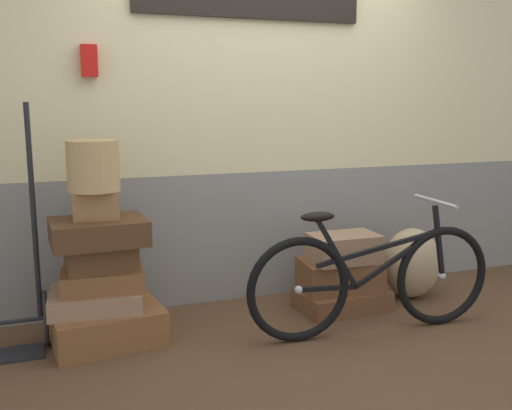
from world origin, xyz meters
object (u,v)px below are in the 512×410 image
(suitcase_0, at_px, (107,326))
(suitcase_7, at_px, (340,275))
(suitcase_5, at_px, (96,205))
(suitcase_1, at_px, (96,299))
(suitcase_8, at_px, (344,248))
(suitcase_3, at_px, (101,256))
(suitcase_4, at_px, (99,232))
(bicycle, at_px, (372,279))
(wicker_basket, at_px, (93,166))
(luggage_trolley, at_px, (8,299))
(suitcase_6, at_px, (342,299))
(suitcase_2, at_px, (103,278))
(burlap_sack, at_px, (411,263))

(suitcase_0, height_order, suitcase_7, suitcase_7)
(suitcase_5, xyz_separation_m, suitcase_7, (1.66, 0.02, -0.62))
(suitcase_1, height_order, suitcase_8, suitcase_8)
(suitcase_3, bearing_deg, suitcase_4, -114.50)
(suitcase_8, distance_m, bicycle, 0.44)
(suitcase_3, bearing_deg, suitcase_0, -51.16)
(suitcase_4, xyz_separation_m, suitcase_5, (-0.01, 0.03, 0.16))
(suitcase_3, distance_m, wicker_basket, 0.55)
(suitcase_0, xyz_separation_m, suitcase_8, (1.64, 0.00, 0.35))
(bicycle, bearing_deg, suitcase_8, 86.63)
(wicker_basket, relative_size, luggage_trolley, 0.21)
(suitcase_0, bearing_deg, suitcase_8, -6.00)
(suitcase_0, height_order, suitcase_6, suitcase_0)
(wicker_basket, bearing_deg, suitcase_6, -0.00)
(suitcase_7, height_order, suitcase_8, suitcase_8)
(suitcase_2, distance_m, bicycle, 1.69)
(suitcase_1, height_order, luggage_trolley, luggage_trolley)
(suitcase_0, height_order, suitcase_8, suitcase_8)
(suitcase_3, xyz_separation_m, luggage_trolley, (-0.54, 0.08, -0.23))
(suitcase_7, height_order, bicycle, bicycle)
(suitcase_5, bearing_deg, suitcase_3, -11.04)
(suitcase_3, xyz_separation_m, suitcase_6, (1.66, 0.00, -0.48))
(suitcase_0, xyz_separation_m, suitcase_7, (1.63, 0.04, 0.14))
(suitcase_2, distance_m, suitcase_4, 0.31)
(suitcase_4, relative_size, luggage_trolley, 0.37)
(suitcase_4, relative_size, suitcase_8, 1.16)
(suitcase_7, bearing_deg, suitcase_1, -173.73)
(suitcase_0, bearing_deg, suitcase_2, 95.37)
(suitcase_2, height_order, suitcase_5, suitcase_5)
(bicycle, bearing_deg, suitcase_2, 163.68)
(suitcase_5, bearing_deg, suitcase_4, -74.67)
(suitcase_6, distance_m, suitcase_8, 0.39)
(suitcase_4, distance_m, luggage_trolley, 0.66)
(suitcase_7, xyz_separation_m, wicker_basket, (-1.67, -0.02, 0.85))
(suitcase_5, distance_m, suitcase_7, 1.77)
(suitcase_1, relative_size, suitcase_4, 0.98)
(suitcase_3, height_order, burlap_sack, suitcase_3)
(suitcase_2, relative_size, suitcase_3, 1.19)
(suitcase_2, bearing_deg, luggage_trolley, -179.63)
(suitcase_0, distance_m, suitcase_2, 0.30)
(suitcase_7, bearing_deg, suitcase_3, -173.32)
(suitcase_5, relative_size, luggage_trolley, 0.18)
(suitcase_8, xyz_separation_m, burlap_sack, (0.62, 0.07, -0.19))
(suitcase_3, bearing_deg, suitcase_7, -2.18)
(suitcase_7, distance_m, luggage_trolley, 2.19)
(suitcase_0, height_order, suitcase_1, suitcase_1)
(suitcase_1, bearing_deg, suitcase_2, 29.98)
(suitcase_6, bearing_deg, burlap_sack, 1.71)
(suitcase_0, bearing_deg, suitcase_1, 146.04)
(suitcase_6, height_order, luggage_trolley, luggage_trolley)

